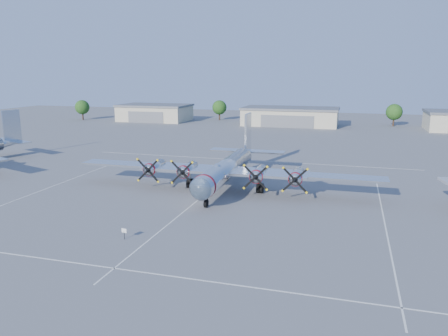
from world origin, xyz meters
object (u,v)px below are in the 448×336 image
(tree_west, at_px, (219,107))
(tree_east, at_px, (394,112))
(info_placard, at_px, (124,232))
(tree_far_west, at_px, (82,107))
(hangar_west, at_px, (155,113))
(hangar_center, at_px, (290,116))
(main_bomber_b29, at_px, (228,187))

(tree_west, xyz_separation_m, tree_east, (55.00, -2.00, 0.00))
(info_placard, bearing_deg, tree_east, 81.63)
(tree_far_west, bearing_deg, info_placard, -54.27)
(hangar_west, height_order, tree_east, tree_east)
(hangar_west, xyz_separation_m, info_placard, (42.65, -98.00, -1.95))
(hangar_center, xyz_separation_m, info_placard, (-2.35, -98.00, -1.95))
(tree_far_west, xyz_separation_m, info_placard, (67.65, -94.04, -3.46))
(info_placard, bearing_deg, main_bomber_b29, 87.82)
(main_bomber_b29, bearing_deg, hangar_center, 91.06)
(tree_east, distance_m, main_bomber_b29, 87.17)
(hangar_west, bearing_deg, tree_far_west, -170.99)
(tree_east, height_order, info_placard, tree_east)
(tree_west, distance_m, main_bomber_b29, 88.68)
(tree_east, xyz_separation_m, info_placard, (-32.35, -104.04, -3.46))
(tree_east, bearing_deg, tree_far_west, -174.29)
(tree_west, height_order, info_placard, tree_west)
(tree_east, xyz_separation_m, main_bomber_b29, (-28.12, -82.40, -4.22))
(tree_west, height_order, main_bomber_b29, tree_west)
(tree_east, distance_m, info_placard, 109.01)
(hangar_west, bearing_deg, info_placard, -66.48)
(hangar_center, xyz_separation_m, tree_east, (30.00, 6.04, 1.51))
(main_bomber_b29, bearing_deg, hangar_west, 121.20)
(tree_far_west, height_order, info_placard, tree_far_west)
(tree_east, bearing_deg, hangar_center, -168.62)
(hangar_center, height_order, main_bomber_b29, hangar_center)
(tree_west, xyz_separation_m, main_bomber_b29, (26.88, -84.40, -4.22))
(tree_west, bearing_deg, hangar_center, -17.82)
(main_bomber_b29, distance_m, info_placard, 22.06)
(hangar_west, height_order, tree_far_west, tree_far_west)
(tree_far_west, distance_m, tree_east, 100.50)
(tree_west, xyz_separation_m, info_placard, (22.65, -106.04, -3.46))
(info_placard, bearing_deg, tree_far_west, 134.63)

